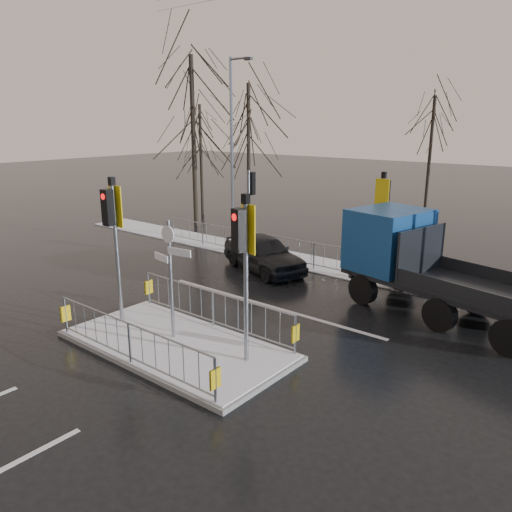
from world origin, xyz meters
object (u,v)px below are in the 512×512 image
Objects in this scene: street_lamp_left at (233,145)px; car_far_lane at (264,253)px; traffic_island at (175,333)px; flatbed_truck at (412,258)px.

car_far_lane is at bearing -35.09° from street_lamp_left.
car_far_lane is 0.50× the size of street_lamp_left.
traffic_island is at bearing -55.93° from street_lamp_left.
traffic_island is 0.91× the size of flatbed_truck.
traffic_island is at bearing -140.44° from car_far_lane.
flatbed_truck is (3.39, 6.55, 1.15)m from traffic_island.
street_lamp_left reaches higher than traffic_island.
street_lamp_left reaches higher than car_far_lane.
flatbed_truck is (5.79, -0.12, 0.85)m from car_far_lane.
traffic_island is at bearing -117.39° from flatbed_truck.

